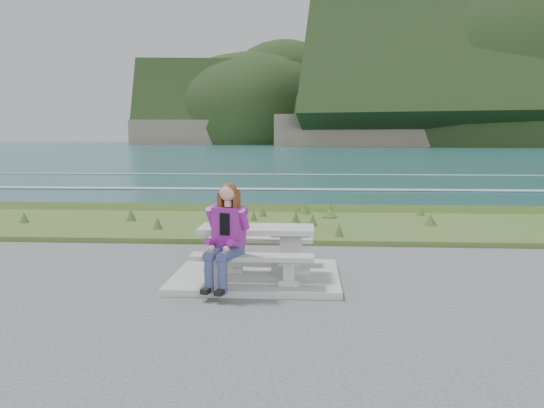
{
  "coord_description": "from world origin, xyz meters",
  "views": [
    {
      "loc": [
        0.79,
        -8.23,
        2.22
      ],
      "look_at": [
        0.16,
        1.2,
        1.07
      ],
      "focal_mm": 35.0,
      "sensor_mm": 36.0,
      "label": 1
    }
  ],
  "objects_px": {
    "picnic_table": "(257,237)",
    "bench_landward": "(252,262)",
    "seated_woman": "(224,250)",
    "bench_seaward": "(261,243)"
  },
  "relations": [
    {
      "from": "bench_landward",
      "to": "seated_woman",
      "type": "relative_size",
      "value": 1.2
    },
    {
      "from": "picnic_table",
      "to": "bench_landward",
      "type": "relative_size",
      "value": 1.0
    },
    {
      "from": "bench_seaward",
      "to": "seated_woman",
      "type": "height_order",
      "value": "seated_woman"
    },
    {
      "from": "picnic_table",
      "to": "bench_seaward",
      "type": "bearing_deg",
      "value": 90.0
    },
    {
      "from": "bench_landward",
      "to": "seated_woman",
      "type": "bearing_deg",
      "value": -160.51
    },
    {
      "from": "bench_seaward",
      "to": "bench_landward",
      "type": "bearing_deg",
      "value": -90.0
    },
    {
      "from": "picnic_table",
      "to": "seated_woman",
      "type": "xyz_separation_m",
      "value": [
        -0.39,
        -0.84,
        -0.03
      ]
    },
    {
      "from": "bench_seaward",
      "to": "seated_woman",
      "type": "xyz_separation_m",
      "value": [
        -0.39,
        -1.54,
        0.2
      ]
    },
    {
      "from": "picnic_table",
      "to": "bench_landward",
      "type": "bearing_deg",
      "value": -90.0
    },
    {
      "from": "picnic_table",
      "to": "bench_landward",
      "type": "height_order",
      "value": "picnic_table"
    }
  ]
}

